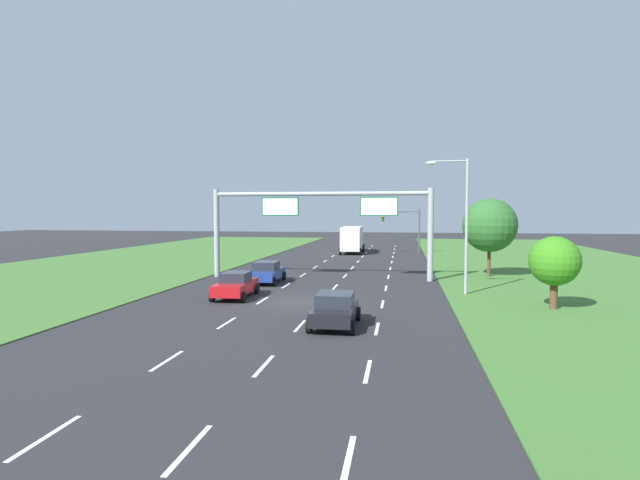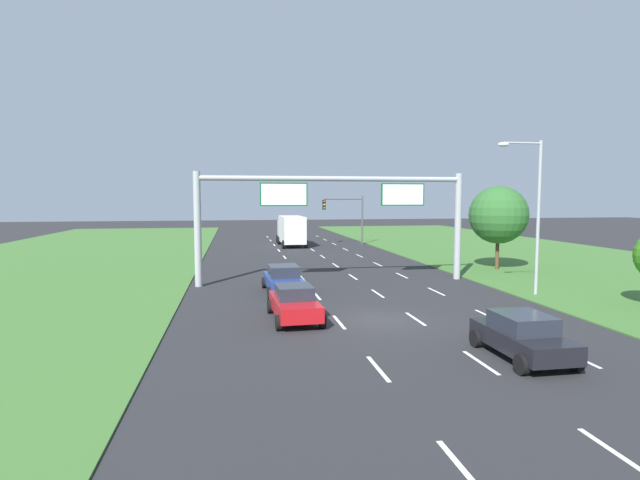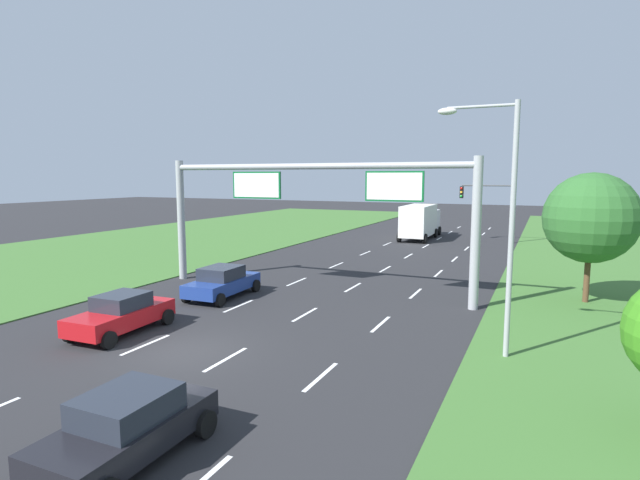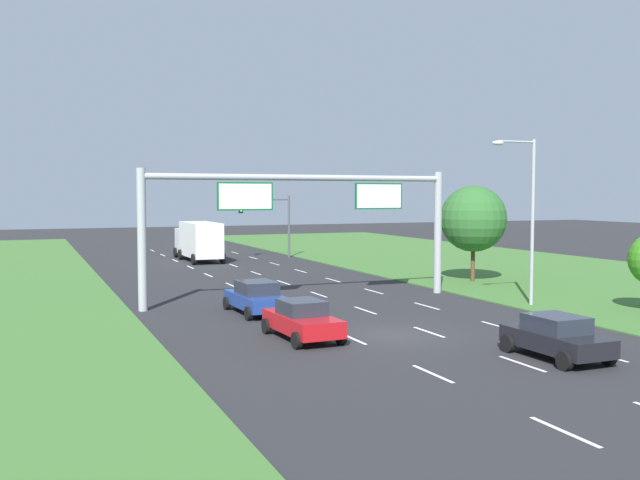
{
  "view_description": "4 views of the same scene",
  "coord_description": "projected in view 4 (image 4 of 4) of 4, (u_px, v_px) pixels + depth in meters",
  "views": [
    {
      "loc": [
        6.33,
        -28.04,
        5.19
      ],
      "look_at": [
        0.49,
        7.15,
        3.19
      ],
      "focal_mm": 28.0,
      "sensor_mm": 36.0,
      "label": 1
    },
    {
      "loc": [
        -6.18,
        -20.9,
        5.42
      ],
      "look_at": [
        -0.89,
        9.96,
        2.75
      ],
      "focal_mm": 28.0,
      "sensor_mm": 36.0,
      "label": 2
    },
    {
      "loc": [
        11.28,
        -13.29,
        6.09
      ],
      "look_at": [
        -0.24,
        11.96,
        2.54
      ],
      "focal_mm": 28.0,
      "sensor_mm": 36.0,
      "label": 3
    },
    {
      "loc": [
        -13.65,
        -25.3,
        5.73
      ],
      "look_at": [
        0.09,
        7.82,
        3.41
      ],
      "focal_mm": 40.0,
      "sensor_mm": 36.0,
      "label": 4
    }
  ],
  "objects": [
    {
      "name": "grass_verge_right",
      "position": [
        605.0,
        282.0,
        46.16
      ],
      "size": [
        24.0,
        120.0,
        0.06
      ],
      "primitive_type": "cube",
      "color": "#3D6B2D",
      "rests_on": "ground_plane"
    },
    {
      "name": "car_near_red",
      "position": [
        256.0,
        297.0,
        34.13
      ],
      "size": [
        2.27,
        4.51,
        1.57
      ],
      "rotation": [
        0.0,
        0.0,
        0.03
      ],
      "color": "navy",
      "rests_on": "ground_plane"
    },
    {
      "name": "roadside_tree_mid",
      "position": [
        473.0,
        219.0,
        46.09
      ],
      "size": [
        4.3,
        4.3,
        6.28
      ],
      "color": "#513823",
      "rests_on": "ground_plane"
    },
    {
      "name": "street_lamp",
      "position": [
        527.0,
        207.0,
        36.09
      ],
      "size": [
        2.61,
        0.32,
        8.5
      ],
      "color": "#9EA0A5",
      "rests_on": "ground_plane"
    },
    {
      "name": "car_mid_lane",
      "position": [
        556.0,
        337.0,
        24.77
      ],
      "size": [
        2.09,
        4.03,
        1.52
      ],
      "rotation": [
        0.0,
        0.0,
        0.01
      ],
      "color": "black",
      "rests_on": "ground_plane"
    },
    {
      "name": "car_lead_silver",
      "position": [
        302.0,
        320.0,
        28.12
      ],
      "size": [
        2.21,
        4.34,
        1.55
      ],
      "rotation": [
        0.0,
        0.0,
        0.04
      ],
      "color": "red",
      "rests_on": "ground_plane"
    },
    {
      "name": "lane_dashes_slip",
      "position": [
        352.0,
        285.0,
        44.74
      ],
      "size": [
        0.14,
        68.4,
        0.01
      ],
      "color": "white",
      "rests_on": "ground_plane"
    },
    {
      "name": "sign_gantry",
      "position": [
        305.0,
        210.0,
        37.9
      ],
      "size": [
        17.24,
        0.44,
        7.0
      ],
      "color": "#9EA0A5",
      "rests_on": "ground_plane"
    },
    {
      "name": "lane_dashes_inner_left",
      "position": [
        245.0,
        291.0,
        42.06
      ],
      "size": [
        0.14,
        68.4,
        0.01
      ],
      "color": "white",
      "rests_on": "ground_plane"
    },
    {
      "name": "traffic_light_mast",
      "position": [
        269.0,
        215.0,
        63.45
      ],
      "size": [
        4.76,
        0.49,
        5.6
      ],
      "color": "#47494F",
      "rests_on": "ground_plane"
    },
    {
      "name": "box_truck",
      "position": [
        198.0,
        240.0,
        61.07
      ],
      "size": [
        2.78,
        8.5,
        3.33
      ],
      "rotation": [
        0.0,
        0.0,
        0.01
      ],
      "color": "silver",
      "rests_on": "ground_plane"
    },
    {
      "name": "lane_dashes_inner_right",
      "position": [
        300.0,
        288.0,
        43.4
      ],
      "size": [
        0.14,
        68.4,
        0.01
      ],
      "color": "white",
      "rests_on": "ground_plane"
    },
    {
      "name": "ground_plane",
      "position": [
        392.0,
        335.0,
        28.91
      ],
      "size": [
        200.0,
        200.0,
        0.0
      ],
      "primitive_type": "plane",
      "color": "#262628"
    }
  ]
}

